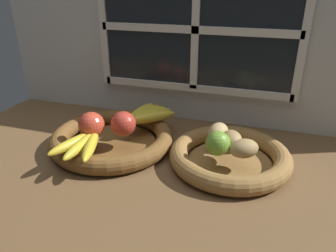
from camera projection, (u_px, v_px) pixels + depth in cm
name	position (u px, v px, depth cm)	size (l,w,h in cm)	color
ground_plane	(169.00, 163.00, 89.46)	(140.00, 90.00, 3.00)	brown
back_wall	(197.00, 39.00, 102.76)	(140.00, 4.60, 55.00)	silver
fruit_bowl_left	(112.00, 139.00, 94.80)	(36.26, 36.26, 4.92)	brown
fruit_bowl_right	(230.00, 157.00, 85.32)	(32.30, 32.30, 4.92)	olive
apple_red_front	(91.00, 125.00, 88.79)	(7.30, 7.30, 7.30)	#CC422D
apple_red_right	(123.00, 124.00, 89.60)	(7.14, 7.14, 7.14)	#B73828
banana_bunch_front	(82.00, 144.00, 83.30)	(12.83, 17.21, 2.84)	gold
banana_bunch_back	(146.00, 115.00, 100.35)	(14.51, 17.61, 3.28)	yellow
potato_oblong	(218.00, 132.00, 86.91)	(7.32, 5.21, 5.14)	tan
potato_small	(244.00, 148.00, 79.15)	(7.51, 5.53, 4.75)	#A38451
potato_large	(231.00, 140.00, 83.18)	(6.98, 5.53, 4.88)	#A38451
lime_near	(218.00, 143.00, 79.94)	(6.28, 6.28, 6.28)	#6B9E33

